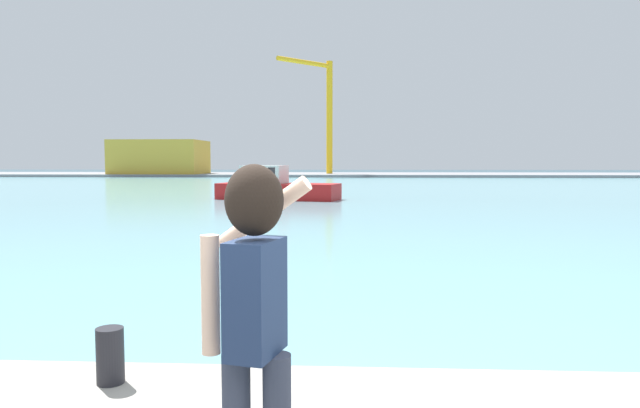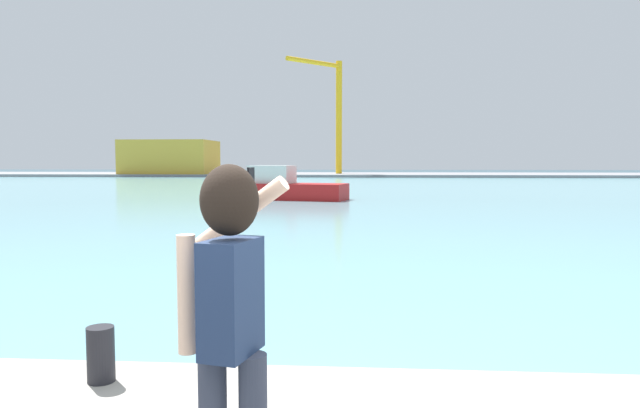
% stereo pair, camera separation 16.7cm
% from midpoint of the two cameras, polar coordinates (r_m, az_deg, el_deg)
% --- Properties ---
extents(ground_plane, '(220.00, 220.00, 0.00)m').
position_cam_midpoint_polar(ground_plane, '(52.83, 2.93, 1.66)').
color(ground_plane, '#334751').
extents(harbor_water, '(140.00, 100.00, 0.02)m').
position_cam_midpoint_polar(harbor_water, '(54.83, 2.94, 1.76)').
color(harbor_water, '#6BA8B2').
rests_on(harbor_water, ground_plane).
extents(far_shore_dock, '(140.00, 20.00, 0.41)m').
position_cam_midpoint_polar(far_shore_dock, '(94.80, 3.02, 2.93)').
color(far_shore_dock, gray).
rests_on(far_shore_dock, ground_plane).
extents(person_photographer, '(0.53, 0.57, 1.74)m').
position_cam_midpoint_polar(person_photographer, '(2.82, -8.28, -9.85)').
color(person_photographer, '#2D3342').
rests_on(person_photographer, quay_promenade).
extents(harbor_bollard, '(0.22, 0.22, 0.44)m').
position_cam_midpoint_polar(harbor_bollard, '(4.99, -21.08, -13.89)').
color(harbor_bollard, black).
rests_on(harbor_bollard, quay_promenade).
extents(boat_moored, '(7.94, 4.15, 2.13)m').
position_cam_midpoint_polar(boat_moored, '(36.04, -4.63, 1.65)').
color(boat_moored, '#B21919').
rests_on(boat_moored, harbor_water).
extents(warehouse_left, '(13.79, 10.41, 5.34)m').
position_cam_midpoint_polar(warehouse_left, '(96.05, -15.64, 4.52)').
color(warehouse_left, gold).
rests_on(warehouse_left, far_shore_dock).
extents(port_crane, '(8.13, 8.44, 17.95)m').
position_cam_midpoint_polar(port_crane, '(92.39, 0.35, 9.75)').
color(port_crane, yellow).
rests_on(port_crane, far_shore_dock).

